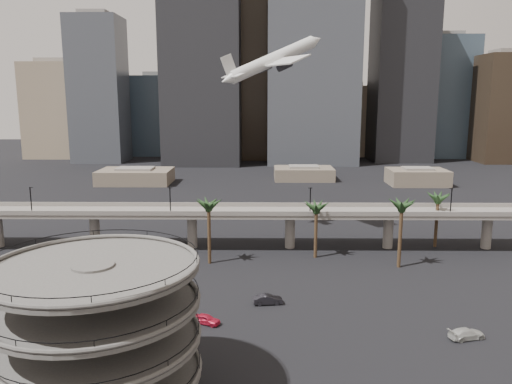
{
  "coord_description": "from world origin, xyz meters",
  "views": [
    {
      "loc": [
        4.52,
        -53.33,
        33.32
      ],
      "look_at": [
        3.65,
        28.0,
        17.88
      ],
      "focal_mm": 35.0,
      "sensor_mm": 36.0,
      "label": 1
    }
  ],
  "objects_px": {
    "parking_ramp": "(96,322)",
    "car_b": "(268,299)",
    "overpass": "(241,216)",
    "car_c": "(467,334)",
    "car_a": "(206,319)",
    "airborne_jet": "(273,60)"
  },
  "relations": [
    {
      "from": "overpass",
      "to": "car_c",
      "type": "relative_size",
      "value": 25.01
    },
    {
      "from": "overpass",
      "to": "car_a",
      "type": "relative_size",
      "value": 30.21
    },
    {
      "from": "overpass",
      "to": "car_b",
      "type": "height_order",
      "value": "overpass"
    },
    {
      "from": "overpass",
      "to": "airborne_jet",
      "type": "relative_size",
      "value": 4.8
    },
    {
      "from": "parking_ramp",
      "to": "airborne_jet",
      "type": "xyz_separation_m",
      "value": [
        20.36,
        77.15,
        32.55
      ]
    },
    {
      "from": "airborne_jet",
      "to": "car_c",
      "type": "relative_size",
      "value": 5.21
    },
    {
      "from": "car_b",
      "to": "car_c",
      "type": "distance_m",
      "value": 30.07
    },
    {
      "from": "parking_ramp",
      "to": "car_b",
      "type": "relative_size",
      "value": 4.56
    },
    {
      "from": "airborne_jet",
      "to": "overpass",
      "type": "bearing_deg",
      "value": -141.26
    },
    {
      "from": "overpass",
      "to": "car_a",
      "type": "height_order",
      "value": "overpass"
    },
    {
      "from": "airborne_jet",
      "to": "parking_ramp",
      "type": "bearing_deg",
      "value": -133.97
    },
    {
      "from": "overpass",
      "to": "car_c",
      "type": "distance_m",
      "value": 54.9
    },
    {
      "from": "parking_ramp",
      "to": "airborne_jet",
      "type": "bearing_deg",
      "value": 75.21
    },
    {
      "from": "parking_ramp",
      "to": "car_a",
      "type": "xyz_separation_m",
      "value": [
        9.33,
        20.2,
        -9.1
      ]
    },
    {
      "from": "parking_ramp",
      "to": "car_c",
      "type": "bearing_deg",
      "value": 18.94
    },
    {
      "from": "overpass",
      "to": "car_c",
      "type": "height_order",
      "value": "overpass"
    },
    {
      "from": "car_a",
      "to": "car_b",
      "type": "xyz_separation_m",
      "value": [
        9.32,
        7.35,
        0.07
      ]
    },
    {
      "from": "airborne_jet",
      "to": "car_b",
      "type": "bearing_deg",
      "value": -121.17
    },
    {
      "from": "car_a",
      "to": "car_b",
      "type": "relative_size",
      "value": 0.88
    },
    {
      "from": "overpass",
      "to": "airborne_jet",
      "type": "bearing_deg",
      "value": 67.93
    },
    {
      "from": "parking_ramp",
      "to": "car_c",
      "type": "relative_size",
      "value": 4.27
    },
    {
      "from": "car_b",
      "to": "overpass",
      "type": "bearing_deg",
      "value": 2.98
    }
  ]
}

